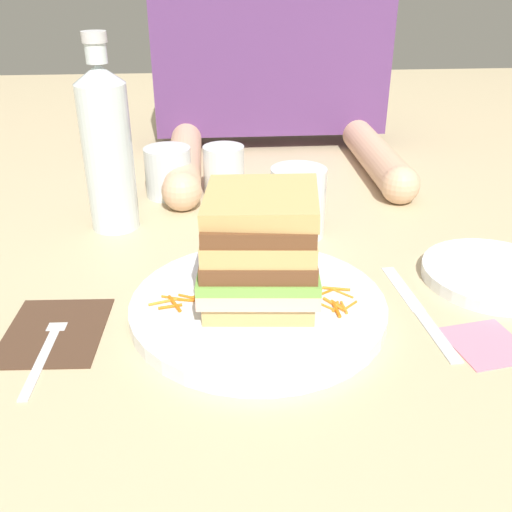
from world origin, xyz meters
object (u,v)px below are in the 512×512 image
sandwich (259,251)px  diner_across (272,27)px  main_plate (258,307)px  juice_glass (298,205)px  water_bottle (107,147)px  knife (420,312)px  empty_tumbler_1 (168,172)px  side_plate (493,274)px  empty_tumbler_0 (224,171)px  napkin_dark (55,331)px  fork (49,341)px  napkin_pink (486,344)px

sandwich → diner_across: diner_across is taller
main_plate → sandwich: sandwich is taller
juice_glass → water_bottle: bearing=169.4°
knife → juice_glass: size_ratio=2.04×
main_plate → empty_tumbler_1: (-0.12, 0.37, 0.03)m
main_plate → water_bottle: size_ratio=1.05×
main_plate → diner_across: diner_across is taller
juice_glass → diner_across: 0.48m
main_plate → side_plate: (0.30, 0.05, -0.00)m
main_plate → empty_tumbler_0: (-0.03, 0.37, 0.03)m
empty_tumbler_1 → side_plate: empty_tumbler_1 is taller
side_plate → diner_across: 0.67m
napkin_dark → side_plate: size_ratio=0.74×
diner_across → empty_tumbler_1: bearing=-126.0°
knife → diner_across: 0.71m
napkin_dark → water_bottle: bearing=83.8°
main_plate → napkin_dark: size_ratio=2.23×
fork → napkin_pink: fork is taller
side_plate → napkin_pink: (-0.07, -0.13, -0.01)m
side_plate → napkin_pink: size_ratio=2.25×
empty_tumbler_0 → side_plate: (0.32, -0.32, -0.03)m
napkin_dark → napkin_pink: (0.45, -0.06, -0.00)m
knife → napkin_dark: bearing=-179.2°
sandwich → fork: bearing=-169.3°
fork → empty_tumbler_0: empty_tumbler_0 is taller
sandwich → knife: 0.20m
main_plate → napkin_dark: 0.22m
main_plate → water_bottle: 0.34m
sandwich → main_plate: bearing=-127.1°
fork → empty_tumbler_1: (0.10, 0.42, 0.04)m
juice_glass → napkin_dark: bearing=-142.6°
knife → side_plate: bearing=30.0°
main_plate → juice_glass: bearing=70.4°
knife → diner_across: (-0.10, 0.66, 0.23)m
fork → water_bottle: 0.32m
sandwich → napkin_dark: bearing=-175.0°
water_bottle → diner_across: 0.49m
sandwich → empty_tumbler_1: size_ratio=1.68×
main_plate → fork: size_ratio=1.71×
water_bottle → empty_tumbler_0: size_ratio=3.33×
fork → knife: fork is taller
diner_across → fork: bearing=-113.7°
empty_tumbler_1 → side_plate: bearing=-37.8°
sandwich → side_plate: bearing=10.1°
main_plate → sandwich: size_ratio=2.10×
main_plate → side_plate: bearing=10.2°
sandwich → knife: size_ratio=0.68×
empty_tumbler_0 → side_plate: bearing=-44.8°
fork → napkin_pink: (0.45, -0.04, -0.00)m
sandwich → empty_tumbler_0: 0.37m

